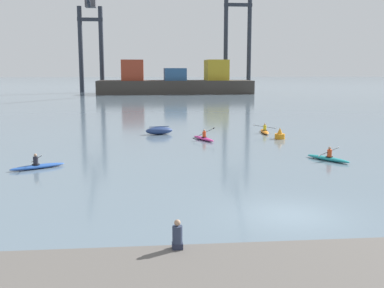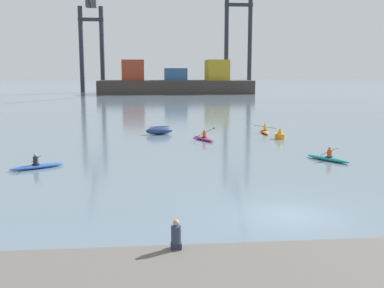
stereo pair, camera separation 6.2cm
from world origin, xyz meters
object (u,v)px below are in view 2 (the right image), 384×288
Objects in this scene: kayak_orange at (265,131)px; kayak_blue at (37,166)px; container_barge at (176,82)px; channel_buoy at (280,135)px; gantry_crane_west_mid at (239,22)px; capsized_dinghy at (159,131)px; gantry_crane_west at (91,33)px; seated_onlooker at (176,236)px; kayak_teal at (328,158)px; kayak_magenta at (204,138)px.

kayak_blue is (-18.08, -14.62, 0.00)m from kayak_orange.
container_barge is 81.38m from channel_buoy.
gantry_crane_west_mid is 14.40× the size of capsized_dinghy.
gantry_crane_west reaches higher than seated_onlooker.
kayak_orange is 3.85× the size of seated_onlooker.
gantry_crane_west_mid is at bearing 82.26° from kayak_teal.
kayak_magenta is at bearing -91.75° from container_barge.
kayak_teal is at bearing -53.92° from kayak_magenta.
gantry_crane_west_mid is 121.42m from seated_onlooker.
kayak_teal is (10.97, -13.88, -0.18)m from capsized_dinghy.
gantry_crane_west is at bearing 102.59° from kayak_magenta.
gantry_crane_west_mid is at bearing 74.18° from capsized_dinghy.
gantry_crane_west is 9.56× the size of kayak_teal.
kayak_blue is at bearing -137.56° from kayak_magenta.
gantry_crane_west is at bearing 94.63° from kayak_blue.
kayak_magenta is at bearing 126.08° from kayak_teal.
channel_buoy reaches higher than kayak_teal.
kayak_orange is 1.02× the size of kayak_magenta.
gantry_crane_west_mid reaches higher than capsized_dinghy.
kayak_orange is 1.07× the size of kayak_blue.
channel_buoy is (26.40, -87.82, -15.51)m from gantry_crane_west.
channel_buoy is 9.95m from kayak_teal.
gantry_crane_west_mid reaches higher than channel_buoy.
gantry_crane_west_mid is at bearing 28.25° from container_barge.
gantry_crane_west_mid is 12.51× the size of kayak_teal.
gantry_crane_west is (-22.10, 6.59, 13.02)m from container_barge.
gantry_crane_west_mid is 108.63m from kayak_blue.
container_barge is 12.31× the size of kayak_teal.
seated_onlooker is at bearing -109.09° from kayak_orange.
gantry_crane_west is 30.72× the size of channel_buoy.
container_barge is 91.33m from kayak_teal.
kayak_magenta reaches higher than kayak_teal.
seated_onlooker is (7.63, -15.58, 0.99)m from kayak_blue.
capsized_dinghy is 17.69m from kayak_teal.
seated_onlooker reaches higher than kayak_orange.
capsized_dinghy is 5.48m from kayak_magenta.
kayak_magenta is 15.79m from kayak_blue.
gantry_crane_west_mid is 103.80m from kayak_teal.
kayak_teal is 1.00× the size of kayak_blue.
gantry_crane_west is 9.53× the size of kayak_blue.
kayak_teal is at bearing 2.29° from kayak_blue.
kayak_blue is at bearing -107.75° from gantry_crane_west_mid.
gantry_crane_west is 89.23m from kayak_orange.
gantry_crane_west_mid is 92.60m from capsized_dinghy.
kayak_teal is 3.59× the size of seated_onlooker.
kayak_orange is 23.25m from kayak_blue.
container_barge is 11.48× the size of kayak_orange.
gantry_crane_west_mid reaches higher than container_barge.
gantry_crane_west is 40.85m from gantry_crane_west_mid.
seated_onlooker is at bearing -63.93° from kayak_blue.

